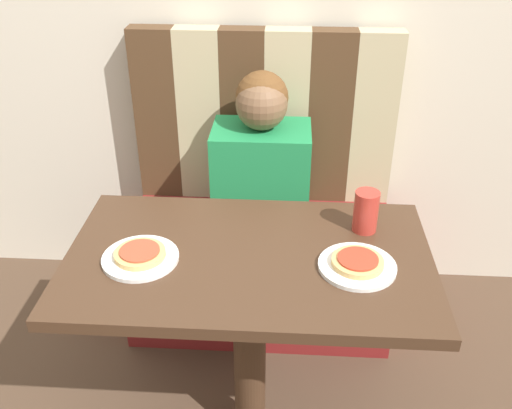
% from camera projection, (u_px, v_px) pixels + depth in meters
% --- Properties ---
extents(booth_seat, '(1.03, 0.53, 0.45)m').
position_uv_depth(booth_seat, '(261.00, 267.00, 2.37)').
color(booth_seat, maroon).
rests_on(booth_seat, ground_plane).
extents(booth_backrest, '(1.03, 0.09, 0.70)m').
position_uv_depth(booth_backrest, '(264.00, 118.00, 2.27)').
color(booth_backrest, '#4C331E').
rests_on(booth_backrest, booth_seat).
extents(dining_table, '(1.01, 0.60, 0.74)m').
position_uv_depth(dining_table, '(249.00, 286.00, 1.63)').
color(dining_table, '#422B1C').
rests_on(dining_table, ground_plane).
extents(person, '(0.36, 0.25, 0.60)m').
position_uv_depth(person, '(261.00, 157.00, 2.12)').
color(person, '#1E8447').
rests_on(person, booth_seat).
extents(plate_left, '(0.21, 0.21, 0.01)m').
position_uv_depth(plate_left, '(140.00, 258.00, 1.55)').
color(plate_left, white).
rests_on(plate_left, dining_table).
extents(plate_right, '(0.21, 0.21, 0.01)m').
position_uv_depth(plate_right, '(357.00, 266.00, 1.52)').
color(plate_right, white).
rests_on(plate_right, dining_table).
extents(pizza_left, '(0.14, 0.14, 0.02)m').
position_uv_depth(pizza_left, '(140.00, 253.00, 1.54)').
color(pizza_left, tan).
rests_on(pizza_left, plate_left).
extents(pizza_right, '(0.14, 0.14, 0.02)m').
position_uv_depth(pizza_right, '(358.00, 261.00, 1.51)').
color(pizza_right, tan).
rests_on(pizza_right, plate_right).
extents(drinking_cup, '(0.07, 0.07, 0.13)m').
position_uv_depth(drinking_cup, '(366.00, 211.00, 1.65)').
color(drinking_cup, '#B23328').
rests_on(drinking_cup, dining_table).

